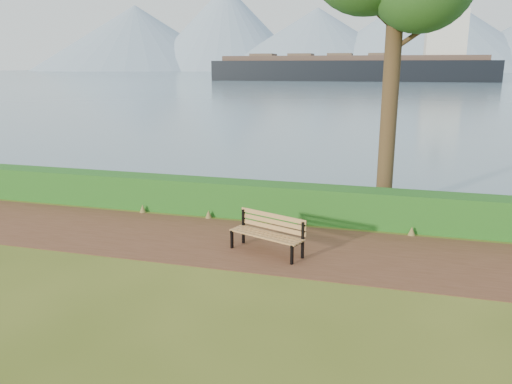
% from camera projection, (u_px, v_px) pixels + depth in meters
% --- Properties ---
extents(ground, '(140.00, 140.00, 0.00)m').
position_uv_depth(ground, '(221.00, 246.00, 12.17)').
color(ground, '#485518').
rests_on(ground, ground).
extents(path, '(40.00, 3.40, 0.01)m').
position_uv_depth(path, '(225.00, 242.00, 12.44)').
color(path, '#542F1C').
rests_on(path, ground).
extents(hedge, '(32.00, 0.85, 1.00)m').
position_uv_depth(hedge, '(251.00, 199.00, 14.47)').
color(hedge, '#1C4D16').
rests_on(hedge, ground).
extents(water, '(700.00, 510.00, 0.00)m').
position_uv_depth(water, '(391.00, 74.00, 254.82)').
color(water, slate).
rests_on(water, ground).
extents(mountains, '(585.00, 190.00, 70.00)m').
position_uv_depth(mountains, '(385.00, 34.00, 386.71)').
color(mountains, '#7B90A4').
rests_on(mountains, ground).
extents(bench, '(1.89, 1.14, 0.91)m').
position_uv_depth(bench, '(269.00, 231.00, 11.62)').
color(bench, black).
rests_on(bench, ground).
extents(cargo_ship, '(78.88, 14.41, 23.85)m').
position_uv_depth(cargo_ship, '(359.00, 68.00, 141.15)').
color(cargo_ship, black).
rests_on(cargo_ship, ground).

